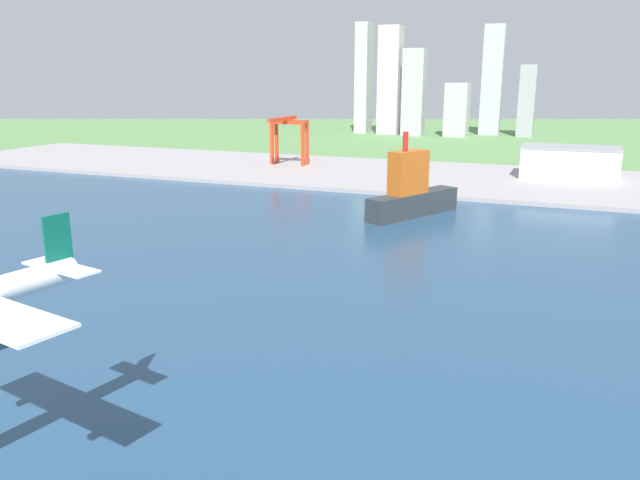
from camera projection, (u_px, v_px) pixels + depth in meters
ground_plane at (420, 260)px, 232.75m from camera, size 2400.00×2400.00×0.00m
water_bay at (371, 316)px, 178.87m from camera, size 840.00×360.00×0.15m
industrial_pier at (488, 180)px, 402.99m from camera, size 840.00×140.00×2.50m
container_barge at (411, 193)px, 303.19m from camera, size 34.39×55.56×40.94m
port_crane_red at (288, 129)px, 458.60m from camera, size 27.23×44.44×35.30m
warehouse_main at (570, 162)px, 401.92m from camera, size 59.69×33.34×20.31m
distant_skyline at (427, 88)px, 719.28m from camera, size 202.11×58.12×126.65m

